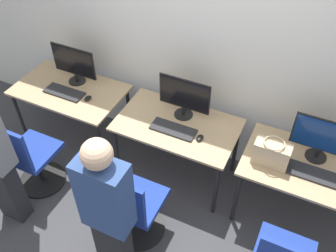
# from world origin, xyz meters

# --- Properties ---
(ground_plane) EXTENTS (20.00, 20.00, 0.00)m
(ground_plane) POSITION_xyz_m (0.00, 0.00, 0.00)
(ground_plane) COLOR #3D3D42
(wall_back) EXTENTS (12.00, 0.05, 2.80)m
(wall_back) POSITION_xyz_m (0.00, 0.82, 1.40)
(wall_back) COLOR silver
(wall_back) RESTS_ON ground_plane
(desk_left) EXTENTS (1.16, 0.69, 0.71)m
(desk_left) POSITION_xyz_m (-1.26, 0.35, 0.64)
(desk_left) COLOR tan
(desk_left) RESTS_ON ground_plane
(monitor_left) EXTENTS (0.51, 0.18, 0.42)m
(monitor_left) POSITION_xyz_m (-1.26, 0.50, 0.94)
(monitor_left) COLOR black
(monitor_left) RESTS_ON desk_left
(keyboard_left) EXTENTS (0.43, 0.17, 0.02)m
(keyboard_left) POSITION_xyz_m (-1.26, 0.27, 0.72)
(keyboard_left) COLOR #262628
(keyboard_left) RESTS_ON desk_left
(mouse_left) EXTENTS (0.06, 0.09, 0.03)m
(mouse_left) POSITION_xyz_m (-0.97, 0.29, 0.73)
(mouse_left) COLOR black
(mouse_left) RESTS_ON desk_left
(office_chair_left) EXTENTS (0.48, 0.48, 0.92)m
(office_chair_left) POSITION_xyz_m (-1.23, -0.42, 0.38)
(office_chair_left) COLOR black
(office_chair_left) RESTS_ON ground_plane
(desk_center) EXTENTS (1.16, 0.69, 0.71)m
(desk_center) POSITION_xyz_m (0.00, 0.35, 0.64)
(desk_center) COLOR tan
(desk_center) RESTS_ON ground_plane
(monitor_center) EXTENTS (0.51, 0.18, 0.42)m
(monitor_center) POSITION_xyz_m (0.00, 0.49, 0.94)
(monitor_center) COLOR black
(monitor_center) RESTS_ON desk_center
(keyboard_center) EXTENTS (0.43, 0.17, 0.02)m
(keyboard_center) POSITION_xyz_m (0.00, 0.25, 0.72)
(keyboard_center) COLOR #262628
(keyboard_center) RESTS_ON desk_center
(mouse_center) EXTENTS (0.06, 0.09, 0.03)m
(mouse_center) POSITION_xyz_m (0.27, 0.25, 0.73)
(mouse_center) COLOR black
(mouse_center) RESTS_ON desk_center
(office_chair_center) EXTENTS (0.48, 0.48, 0.92)m
(office_chair_center) POSITION_xyz_m (-0.03, -0.48, 0.38)
(office_chair_center) COLOR black
(office_chair_center) RESTS_ON ground_plane
(person_center) EXTENTS (0.36, 0.21, 1.57)m
(person_center) POSITION_xyz_m (-0.01, -0.85, 0.85)
(person_center) COLOR #232328
(person_center) RESTS_ON ground_plane
(desk_right) EXTENTS (1.16, 0.69, 0.71)m
(desk_right) POSITION_xyz_m (1.26, 0.35, 0.64)
(desk_right) COLOR tan
(desk_right) RESTS_ON ground_plane
(monitor_right) EXTENTS (0.51, 0.18, 0.42)m
(monitor_right) POSITION_xyz_m (1.26, 0.48, 0.94)
(monitor_right) COLOR black
(monitor_right) RESTS_ON desk_right
(keyboard_right) EXTENTS (0.43, 0.17, 0.02)m
(keyboard_right) POSITION_xyz_m (1.26, 0.27, 0.72)
(keyboard_right) COLOR #262628
(keyboard_right) RESTS_ON desk_right
(handbag) EXTENTS (0.30, 0.18, 0.25)m
(handbag) POSITION_xyz_m (0.91, 0.24, 0.83)
(handbag) COLOR tan
(handbag) RESTS_ON desk_right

